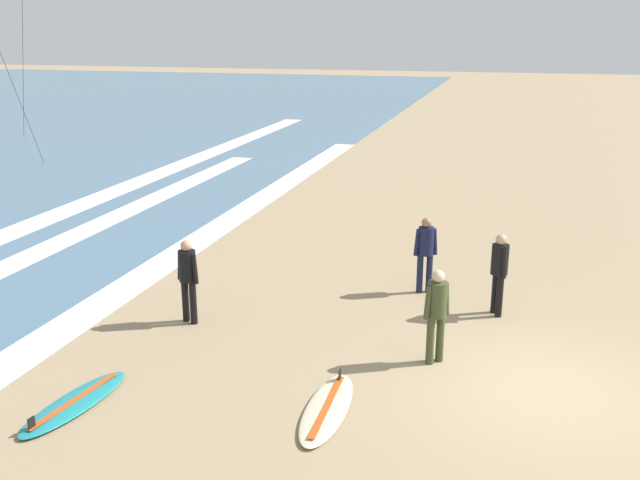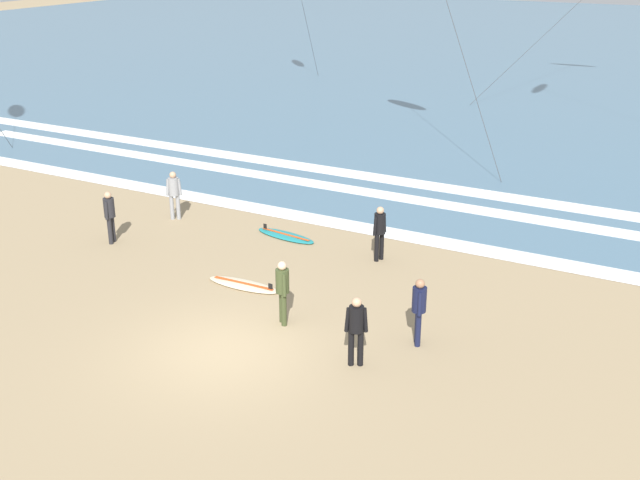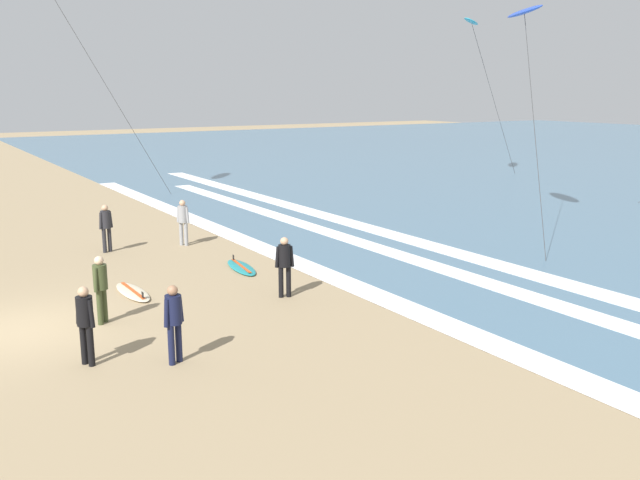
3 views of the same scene
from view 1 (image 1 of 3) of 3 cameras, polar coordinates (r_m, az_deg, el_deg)
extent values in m
plane|color=#9E8763|center=(11.51, 17.49, -11.40)|extent=(160.00, 160.00, 0.00)
cube|color=white|center=(13.00, -22.79, -8.54)|extent=(46.03, 0.90, 0.01)
cylinder|color=black|center=(13.44, -10.78, -4.80)|extent=(0.13, 0.13, 0.82)
cylinder|color=black|center=(13.30, -10.17, -5.00)|extent=(0.13, 0.13, 0.82)
cylinder|color=black|center=(13.13, -10.63, -2.06)|extent=(0.32, 0.32, 0.58)
cylinder|color=black|center=(13.27, -11.20, -2.01)|extent=(0.13, 0.16, 0.56)
cylinder|color=black|center=(13.01, -10.05, -2.32)|extent=(0.13, 0.16, 0.56)
sphere|color=tan|center=(13.01, -10.72, -0.46)|extent=(0.21, 0.21, 0.21)
cylinder|color=#141938|center=(14.75, 8.04, -2.70)|extent=(0.13, 0.13, 0.82)
cylinder|color=#141938|center=(14.80, 8.78, -2.65)|extent=(0.13, 0.13, 0.82)
cylinder|color=#141938|center=(14.56, 8.53, -0.07)|extent=(0.32, 0.32, 0.58)
cylinder|color=#141938|center=(14.51, 7.82, -0.20)|extent=(0.14, 0.16, 0.56)
cylinder|color=#141938|center=(14.62, 9.22, -0.13)|extent=(0.14, 0.16, 0.56)
sphere|color=#9E7051|center=(14.45, 8.59, 1.38)|extent=(0.21, 0.21, 0.21)
cylinder|color=#384223|center=(11.73, 8.86, -7.99)|extent=(0.13, 0.13, 0.82)
cylinder|color=#384223|center=(11.85, 9.64, -7.77)|extent=(0.13, 0.13, 0.82)
cylinder|color=#384223|center=(11.52, 9.41, -4.71)|extent=(0.32, 0.32, 0.58)
cylinder|color=#384223|center=(11.42, 8.67, -5.01)|extent=(0.16, 0.16, 0.56)
cylinder|color=#384223|center=(11.64, 10.14, -4.65)|extent=(0.16, 0.16, 0.56)
sphere|color=#DBB28E|center=(11.38, 9.51, -2.91)|extent=(0.21, 0.21, 0.21)
cylinder|color=black|center=(13.83, 14.24, -4.41)|extent=(0.13, 0.13, 0.82)
cylinder|color=black|center=(14.00, 13.90, -4.12)|extent=(0.13, 0.13, 0.82)
cylinder|color=black|center=(13.68, 14.28, -1.52)|extent=(0.32, 0.32, 0.58)
cylinder|color=black|center=(13.53, 14.60, -1.87)|extent=(0.16, 0.14, 0.56)
cylinder|color=black|center=(13.85, 13.95, -1.39)|extent=(0.16, 0.14, 0.56)
sphere|color=tan|center=(13.57, 14.39, 0.02)|extent=(0.21, 0.21, 0.21)
ellipsoid|color=beige|center=(10.42, 0.57, -13.40)|extent=(2.11, 0.64, 0.09)
cube|color=#D84C19|center=(10.40, 0.57, -13.17)|extent=(1.79, 0.13, 0.01)
cube|color=black|center=(11.06, 1.62, -10.77)|extent=(0.12, 0.02, 0.16)
ellipsoid|color=teal|center=(11.15, -19.11, -12.27)|extent=(2.16, 0.89, 0.09)
cube|color=#D84C19|center=(11.12, -19.13, -12.05)|extent=(1.78, 0.35, 0.01)
cube|color=black|center=(10.59, -22.21, -13.46)|extent=(0.12, 0.03, 0.16)
camera|label=2|loc=(23.42, 52.80, 18.80)|focal=43.47mm
camera|label=3|loc=(26.31, 22.28, 15.59)|focal=38.46mm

